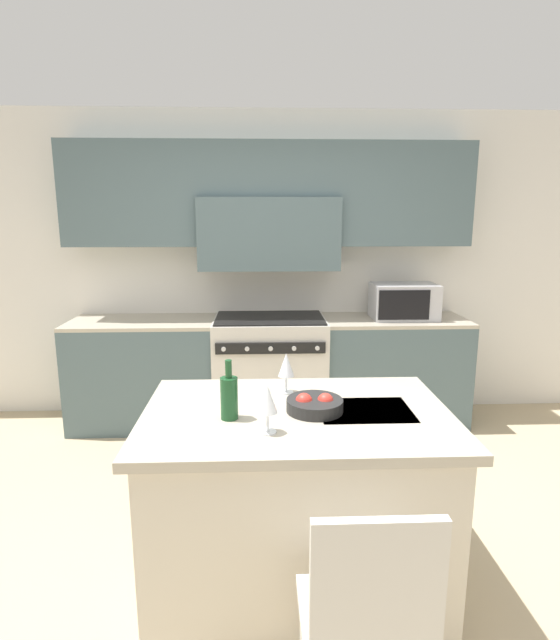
# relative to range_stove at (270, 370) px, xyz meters

# --- Properties ---
(ground_plane) EXTENTS (10.00, 10.00, 0.00)m
(ground_plane) POSITION_rel_range_stove_xyz_m (0.00, -1.94, -0.48)
(ground_plane) COLOR tan
(back_cabinetry) EXTENTS (10.00, 0.46, 2.70)m
(back_cabinetry) POSITION_rel_range_stove_xyz_m (0.00, 0.27, 1.12)
(back_cabinetry) COLOR silver
(back_cabinetry) RESTS_ON ground_plane
(back_counter) EXTENTS (3.41, 0.62, 0.93)m
(back_counter) POSITION_rel_range_stove_xyz_m (-0.00, 0.02, -0.01)
(back_counter) COLOR #4C6066
(back_counter) RESTS_ON ground_plane
(range_stove) EXTENTS (0.95, 0.70, 0.95)m
(range_stove) POSITION_rel_range_stove_xyz_m (0.00, 0.00, 0.00)
(range_stove) COLOR beige
(range_stove) RESTS_ON ground_plane
(microwave) EXTENTS (0.54, 0.37, 0.30)m
(microwave) POSITION_rel_range_stove_xyz_m (1.16, 0.02, 0.60)
(microwave) COLOR #B7B7BC
(microwave) RESTS_ON back_counter
(kitchen_island) EXTENTS (1.42, 0.94, 0.92)m
(kitchen_island) POSITION_rel_range_stove_xyz_m (0.09, -2.01, -0.01)
(kitchen_island) COLOR beige
(kitchen_island) RESTS_ON ground_plane
(island_chair) EXTENTS (0.42, 0.40, 0.96)m
(island_chair) POSITION_rel_range_stove_xyz_m (0.26, -2.82, 0.07)
(island_chair) COLOR beige
(island_chair) RESTS_ON ground_plane
(wine_bottle) EXTENTS (0.08, 0.08, 0.27)m
(wine_bottle) POSITION_rel_range_stove_xyz_m (-0.22, -2.08, 0.55)
(wine_bottle) COLOR #194723
(wine_bottle) RESTS_ON kitchen_island
(wine_glass_near) EXTENTS (0.08, 0.08, 0.21)m
(wine_glass_near) POSITION_rel_range_stove_xyz_m (-0.05, -2.24, 0.59)
(wine_glass_near) COLOR white
(wine_glass_near) RESTS_ON kitchen_island
(wine_glass_far) EXTENTS (0.08, 0.08, 0.21)m
(wine_glass_far) POSITION_rel_range_stove_xyz_m (0.05, -1.77, 0.59)
(wine_glass_far) COLOR white
(wine_glass_far) RESTS_ON kitchen_island
(fruit_bowl) EXTENTS (0.26, 0.26, 0.09)m
(fruit_bowl) POSITION_rel_range_stove_xyz_m (0.17, -2.01, 0.48)
(fruit_bowl) COLOR black
(fruit_bowl) RESTS_ON kitchen_island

